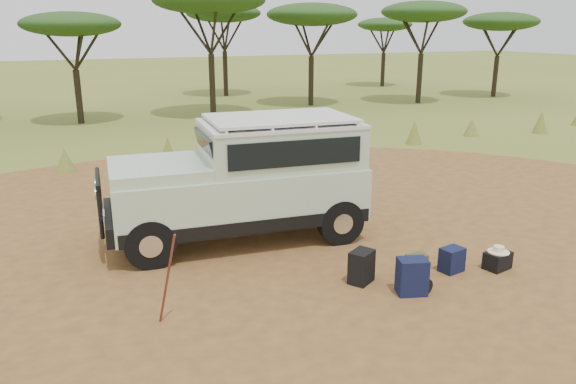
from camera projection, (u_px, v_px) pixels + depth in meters
name	position (u px, v px, depth m)	size (l,w,h in m)	color
ground	(272.00, 275.00, 9.86)	(140.00, 140.00, 0.00)	#606C26
dirt_clearing	(272.00, 275.00, 9.86)	(23.00, 23.00, 0.01)	brown
grass_fringe	(173.00, 153.00, 17.43)	(36.60, 1.60, 0.90)	#606C26
acacia_treeline	(130.00, 11.00, 26.21)	(46.70, 13.20, 6.26)	black
safari_vehicle	(246.00, 182.00, 11.24)	(5.26, 2.43, 2.48)	#AFC6A9
walking_staff	(167.00, 280.00, 8.02)	(0.04, 0.04, 1.48)	maroon
backpack_black	(361.00, 267.00, 9.48)	(0.42, 0.31, 0.58)	black
backpack_navy	(412.00, 277.00, 9.08)	(0.47, 0.33, 0.61)	#121A38
backpack_olive	(416.00, 267.00, 9.64)	(0.32, 0.23, 0.45)	#3A451F
duffel_navy	(452.00, 260.00, 9.93)	(0.40, 0.30, 0.45)	#121A38
hard_case	(497.00, 261.00, 10.05)	(0.46, 0.33, 0.33)	black
stuff_sack	(421.00, 284.00, 9.19)	(0.28, 0.28, 0.28)	black
safari_hat	(499.00, 250.00, 9.99)	(0.38, 0.38, 0.11)	beige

